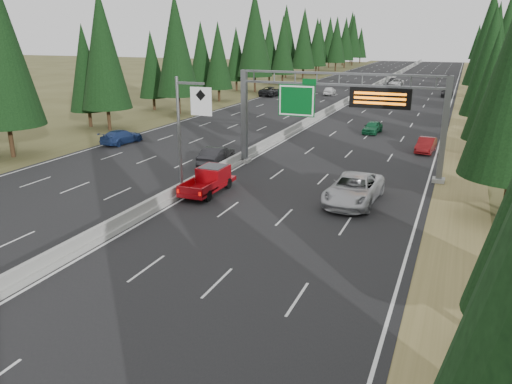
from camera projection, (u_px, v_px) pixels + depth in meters
road at (351, 101)px, 82.89m from camera, size 32.00×260.00×0.08m
shoulder_right at (466, 106)px, 76.43m from camera, size 3.60×260.00×0.06m
shoulder_left at (253, 96)px, 89.36m from camera, size 3.60×260.00×0.06m
median_barrier at (351, 98)px, 82.78m from camera, size 0.70×260.00×0.85m
sign_gantry at (346, 108)px, 38.32m from camera, size 16.75×0.98×7.80m
hov_sign_pole at (186, 129)px, 32.78m from camera, size 2.80×0.50×8.00m
tree_row_left at (216, 43)px, 82.51m from camera, size 11.97×242.57×18.53m
silver_minivan at (354, 189)px, 32.62m from camera, size 3.27×6.65×1.82m
red_pickup at (211, 178)px, 34.88m from camera, size 1.90×5.31×1.73m
car_ahead_green at (373, 127)px, 55.48m from camera, size 1.94×4.07×1.34m
car_ahead_dkred at (426, 145)px, 46.58m from camera, size 1.78×4.23×1.36m
car_ahead_dkgrey at (447, 93)px, 87.51m from camera, size 2.16×4.89×1.40m
car_ahead_white at (396, 83)px, 105.14m from camera, size 2.77×5.46×1.48m
car_ahead_far at (393, 80)px, 111.22m from camera, size 1.59×3.80×1.29m
car_onc_near at (216, 156)px, 42.02m from camera, size 2.00×4.86×1.57m
car_onc_blue at (122, 137)px, 50.19m from camera, size 2.45×5.04×1.41m
car_onc_white at (330, 91)px, 89.91m from camera, size 2.10×4.59×1.53m
car_onc_far at (272, 91)px, 88.62m from camera, size 3.21×6.14×1.65m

